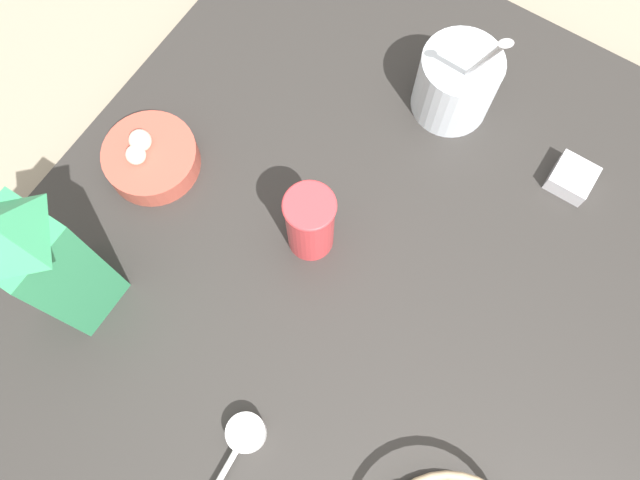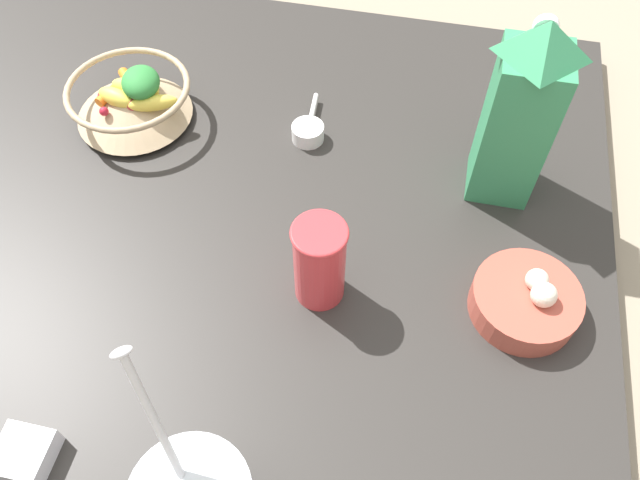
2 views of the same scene
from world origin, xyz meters
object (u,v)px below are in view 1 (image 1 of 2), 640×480
at_px(yogurt_tub, 457,81).
at_px(garlic_bowl, 151,157).
at_px(drinking_cup, 310,222).
at_px(spice_jar, 572,179).
at_px(milk_carton, 45,265).

distance_m(yogurt_tub, garlic_bowl, 0.46).
relative_size(yogurt_tub, drinking_cup, 2.01).
bearing_deg(spice_jar, garlic_bowl, -149.90).
bearing_deg(milk_carton, spice_jar, 46.65).
bearing_deg(spice_jar, drinking_cup, -133.90).
xyz_separation_m(milk_carton, yogurt_tub, (0.28, 0.54, -0.08)).
xyz_separation_m(yogurt_tub, drinking_cup, (-0.06, -0.30, 0.01)).
bearing_deg(drinking_cup, spice_jar, 46.10).
bearing_deg(milk_carton, drinking_cup, 47.32).
xyz_separation_m(drinking_cup, spice_jar, (0.27, 0.28, -0.06)).
relative_size(yogurt_tub, spice_jar, 4.53).
xyz_separation_m(milk_carton, garlic_bowl, (-0.04, 0.21, -0.12)).
relative_size(drinking_cup, garlic_bowl, 0.96).
height_order(milk_carton, garlic_bowl, milk_carton).
bearing_deg(yogurt_tub, drinking_cup, -100.86).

